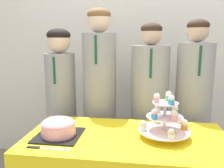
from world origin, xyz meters
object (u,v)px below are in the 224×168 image
Objects in this scene: cupcake_stand at (165,118)px; student_1 at (100,108)px; student_0 at (62,113)px; cake_knife at (41,148)px; student_3 at (192,118)px; student_2 at (149,119)px; round_cake at (58,127)px.

student_1 reaches higher than cupcake_stand.
student_0 is at bearing -180.00° from student_1.
cake_knife is 1.23m from student_3.
student_1 is 0.43m from student_2.
student_3 reaches higher than student_0.
student_2 reaches higher than cupcake_stand.
student_3 reaches higher than round_cake.
cupcake_stand is 0.22× the size of student_0.
student_0 reaches higher than cake_knife.
student_1 reaches higher than student_3.
student_0 is 0.96× the size of student_3.
student_2 is at bearing 0.00° from student_0.
student_1 is at bearing 0.00° from student_0.
student_3 is (0.27, 0.54, -0.17)m from cupcake_stand.
cupcake_stand is 1.02m from student_0.
student_3 is (1.11, 0.00, 0.00)m from student_0.
round_cake is at bearing -173.35° from cupcake_stand.
cupcake_stand is 0.21× the size of student_3.
student_2 is (-0.08, 0.54, -0.19)m from cupcake_stand.
cake_knife is (-0.04, -0.17, -0.05)m from round_cake.
student_2 is at bearing 98.94° from cupcake_stand.
student_2 reaches higher than round_cake.
student_0 is (-0.17, 0.78, -0.06)m from cake_knife.
round_cake is 0.18× the size of student_3.
student_2 is (0.60, 0.78, -0.07)m from cake_knife.
student_1 is 1.08× the size of student_2.
round_cake is at bearing 78.39° from cake_knife.
student_3 reaches higher than cake_knife.
student_1 is 0.77m from student_3.
cupcake_stand is at bearing 6.65° from round_cake.
student_3 is (0.35, -0.00, 0.02)m from student_2.
cake_knife is 0.17× the size of student_2.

